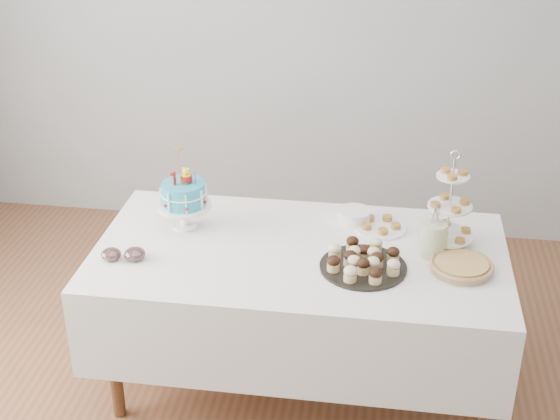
# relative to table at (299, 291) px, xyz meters

# --- Properties ---
(walls) EXTENTS (5.04, 4.04, 2.70)m
(walls) POSITION_rel_table_xyz_m (0.00, -0.30, 0.81)
(walls) COLOR #929497
(walls) RESTS_ON floor
(table) EXTENTS (1.92, 1.02, 0.77)m
(table) POSITION_rel_table_xyz_m (0.00, 0.00, 0.00)
(table) COLOR silver
(table) RESTS_ON floor
(birthday_cake) EXTENTS (0.27, 0.27, 0.41)m
(birthday_cake) POSITION_rel_table_xyz_m (-0.58, 0.14, 0.34)
(birthday_cake) COLOR white
(birthday_cake) RESTS_ON table
(cupcake_tray) EXTENTS (0.39, 0.39, 0.09)m
(cupcake_tray) POSITION_rel_table_xyz_m (0.30, -0.12, 0.27)
(cupcake_tray) COLOR black
(cupcake_tray) RESTS_ON table
(pie) EXTENTS (0.28, 0.28, 0.05)m
(pie) POSITION_rel_table_xyz_m (0.73, -0.08, 0.25)
(pie) COLOR #A48259
(pie) RESTS_ON table
(tiered_stand) EXTENTS (0.25, 0.25, 0.48)m
(tiered_stand) POSITION_rel_table_xyz_m (0.67, 0.15, 0.43)
(tiered_stand) COLOR silver
(tiered_stand) RESTS_ON table
(plate_stack) EXTENTS (0.17, 0.17, 0.07)m
(plate_stack) POSITION_rel_table_xyz_m (0.23, 0.32, 0.26)
(plate_stack) COLOR white
(plate_stack) RESTS_ON table
(pastry_plate) EXTENTS (0.26, 0.26, 0.04)m
(pastry_plate) POSITION_rel_table_xyz_m (0.36, 0.27, 0.24)
(pastry_plate) COLOR white
(pastry_plate) RESTS_ON table
(jam_bowl_a) EXTENTS (0.09, 0.09, 0.06)m
(jam_bowl_a) POSITION_rel_table_xyz_m (-0.84, -0.21, 0.25)
(jam_bowl_a) COLOR silver
(jam_bowl_a) RESTS_ON table
(jam_bowl_b) EXTENTS (0.10, 0.10, 0.06)m
(jam_bowl_b) POSITION_rel_table_xyz_m (-0.73, -0.19, 0.25)
(jam_bowl_b) COLOR silver
(jam_bowl_b) RESTS_ON table
(utensil_pitcher) EXTENTS (0.12, 0.11, 0.25)m
(utensil_pitcher) POSITION_rel_table_xyz_m (0.61, 0.04, 0.32)
(utensil_pitcher) COLOR beige
(utensil_pitcher) RESTS_ON table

